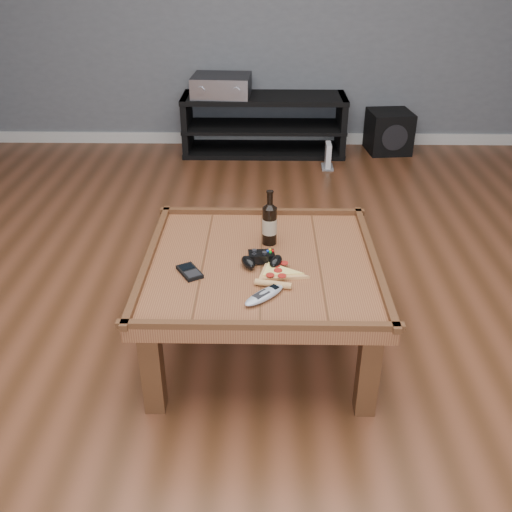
{
  "coord_description": "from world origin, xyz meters",
  "views": [
    {
      "loc": [
        0.01,
        -2.14,
        1.67
      ],
      "look_at": [
        -0.02,
        -0.08,
        0.52
      ],
      "focal_mm": 40.0,
      "sensor_mm": 36.0,
      "label": 1
    }
  ],
  "objects_px": {
    "game_console": "(328,157)",
    "media_console": "(264,125)",
    "beer_bottle": "(270,223)",
    "smartphone": "(190,272)",
    "remote_control": "(264,295)",
    "pizza_slice": "(277,274)",
    "game_controller": "(262,259)",
    "coffee_table": "(261,273)",
    "av_receiver": "(221,86)",
    "subwoofer": "(389,132)"
  },
  "relations": [
    {
      "from": "coffee_table",
      "to": "remote_control",
      "type": "xyz_separation_m",
      "value": [
        0.01,
        -0.29,
        0.07
      ]
    },
    {
      "from": "beer_bottle",
      "to": "smartphone",
      "type": "distance_m",
      "value": 0.44
    },
    {
      "from": "media_console",
      "to": "remote_control",
      "type": "xyz_separation_m",
      "value": [
        0.01,
        -3.04,
        0.22
      ]
    },
    {
      "from": "media_console",
      "to": "game_controller",
      "type": "xyz_separation_m",
      "value": [
        0.0,
        -2.78,
        0.23
      ]
    },
    {
      "from": "media_console",
      "to": "remote_control",
      "type": "height_order",
      "value": "media_console"
    },
    {
      "from": "game_controller",
      "to": "av_receiver",
      "type": "height_order",
      "value": "av_receiver"
    },
    {
      "from": "beer_bottle",
      "to": "subwoofer",
      "type": "distance_m",
      "value": 2.86
    },
    {
      "from": "coffee_table",
      "to": "game_controller",
      "type": "relative_size",
      "value": 5.21
    },
    {
      "from": "smartphone",
      "to": "remote_control",
      "type": "bearing_deg",
      "value": -60.95
    },
    {
      "from": "smartphone",
      "to": "subwoofer",
      "type": "relative_size",
      "value": 0.38
    },
    {
      "from": "media_console",
      "to": "av_receiver",
      "type": "bearing_deg",
      "value": -179.01
    },
    {
      "from": "game_controller",
      "to": "coffee_table",
      "type": "bearing_deg",
      "value": 90.8
    },
    {
      "from": "coffee_table",
      "to": "game_console",
      "type": "bearing_deg",
      "value": 77.36
    },
    {
      "from": "coffee_table",
      "to": "av_receiver",
      "type": "height_order",
      "value": "av_receiver"
    },
    {
      "from": "pizza_slice",
      "to": "smartphone",
      "type": "relative_size",
      "value": 2.0
    },
    {
      "from": "media_console",
      "to": "beer_bottle",
      "type": "height_order",
      "value": "beer_bottle"
    },
    {
      "from": "av_receiver",
      "to": "game_console",
      "type": "xyz_separation_m",
      "value": [
        0.89,
        -0.38,
        -0.49
      ]
    },
    {
      "from": "media_console",
      "to": "subwoofer",
      "type": "bearing_deg",
      "value": 2.5
    },
    {
      "from": "game_controller",
      "to": "smartphone",
      "type": "relative_size",
      "value": 1.34
    },
    {
      "from": "media_console",
      "to": "game_console",
      "type": "bearing_deg",
      "value": -36.23
    },
    {
      "from": "coffee_table",
      "to": "smartphone",
      "type": "distance_m",
      "value": 0.32
    },
    {
      "from": "smartphone",
      "to": "game_console",
      "type": "bearing_deg",
      "value": 40.74
    },
    {
      "from": "game_controller",
      "to": "remote_control",
      "type": "distance_m",
      "value": 0.26
    },
    {
      "from": "media_console",
      "to": "av_receiver",
      "type": "distance_m",
      "value": 0.49
    },
    {
      "from": "smartphone",
      "to": "coffee_table",
      "type": "bearing_deg",
      "value": -10.62
    },
    {
      "from": "pizza_slice",
      "to": "remote_control",
      "type": "distance_m",
      "value": 0.17
    },
    {
      "from": "game_controller",
      "to": "av_receiver",
      "type": "relative_size",
      "value": 0.39
    },
    {
      "from": "beer_bottle",
      "to": "pizza_slice",
      "type": "distance_m",
      "value": 0.31
    },
    {
      "from": "game_console",
      "to": "subwoofer",
      "type": "bearing_deg",
      "value": 38.72
    },
    {
      "from": "av_receiver",
      "to": "subwoofer",
      "type": "distance_m",
      "value": 1.52
    },
    {
      "from": "beer_bottle",
      "to": "smartphone",
      "type": "bearing_deg",
      "value": -140.22
    },
    {
      "from": "beer_bottle",
      "to": "subwoofer",
      "type": "bearing_deg",
      "value": 67.95
    },
    {
      "from": "smartphone",
      "to": "pizza_slice",
      "type": "bearing_deg",
      "value": -33.3
    },
    {
      "from": "remote_control",
      "to": "game_controller",
      "type": "bearing_deg",
      "value": 136.89
    },
    {
      "from": "coffee_table",
      "to": "media_console",
      "type": "distance_m",
      "value": 2.75
    },
    {
      "from": "coffee_table",
      "to": "media_console",
      "type": "xyz_separation_m",
      "value": [
        0.0,
        2.75,
        -0.15
      ]
    },
    {
      "from": "game_controller",
      "to": "remote_control",
      "type": "height_order",
      "value": "game_controller"
    },
    {
      "from": "beer_bottle",
      "to": "game_controller",
      "type": "bearing_deg",
      "value": -99.41
    },
    {
      "from": "pizza_slice",
      "to": "game_controller",
      "type": "bearing_deg",
      "value": 136.59
    },
    {
      "from": "remote_control",
      "to": "pizza_slice",
      "type": "bearing_deg",
      "value": 116.48
    },
    {
      "from": "pizza_slice",
      "to": "av_receiver",
      "type": "distance_m",
      "value": 2.9
    },
    {
      "from": "coffee_table",
      "to": "game_controller",
      "type": "xyz_separation_m",
      "value": [
        0.0,
        -0.03,
        0.08
      ]
    },
    {
      "from": "av_receiver",
      "to": "game_console",
      "type": "distance_m",
      "value": 1.08
    },
    {
      "from": "media_console",
      "to": "game_controller",
      "type": "height_order",
      "value": "game_controller"
    },
    {
      "from": "beer_bottle",
      "to": "remote_control",
      "type": "relative_size",
      "value": 1.36
    },
    {
      "from": "game_console",
      "to": "media_console",
      "type": "bearing_deg",
      "value": 145.14
    },
    {
      "from": "subwoofer",
      "to": "game_console",
      "type": "distance_m",
      "value": 0.72
    },
    {
      "from": "coffee_table",
      "to": "remote_control",
      "type": "bearing_deg",
      "value": -87.07
    },
    {
      "from": "smartphone",
      "to": "game_console",
      "type": "relative_size",
      "value": 0.71
    },
    {
      "from": "media_console",
      "to": "beer_bottle",
      "type": "bearing_deg",
      "value": -89.21
    }
  ]
}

